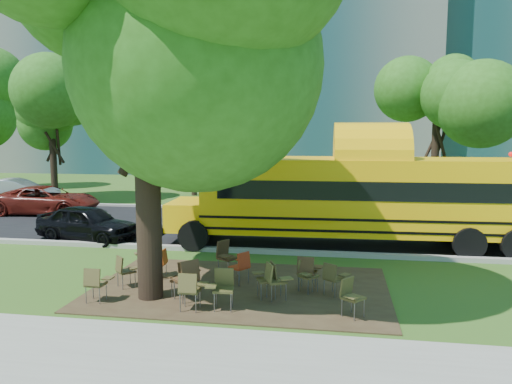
% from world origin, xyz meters
% --- Properties ---
extents(ground, '(160.00, 160.00, 0.00)m').
position_xyz_m(ground, '(0.00, 0.00, 0.00)').
color(ground, '#30581B').
rests_on(ground, ground).
extents(sidewalk, '(60.00, 4.00, 0.04)m').
position_xyz_m(sidewalk, '(0.00, -5.00, 0.02)').
color(sidewalk, gray).
rests_on(sidewalk, ground).
extents(dirt_patch, '(7.00, 4.50, 0.03)m').
position_xyz_m(dirt_patch, '(1.00, -0.50, 0.01)').
color(dirt_patch, '#382819').
rests_on(dirt_patch, ground).
extents(asphalt_road, '(80.00, 8.00, 0.04)m').
position_xyz_m(asphalt_road, '(0.00, 7.00, 0.02)').
color(asphalt_road, black).
rests_on(asphalt_road, ground).
extents(kerb_near, '(80.00, 0.25, 0.14)m').
position_xyz_m(kerb_near, '(0.00, 3.00, 0.07)').
color(kerb_near, gray).
rests_on(kerb_near, ground).
extents(kerb_far, '(80.00, 0.25, 0.14)m').
position_xyz_m(kerb_far, '(0.00, 11.10, 0.07)').
color(kerb_far, gray).
rests_on(kerb_far, ground).
extents(building_main, '(38.00, 16.00, 22.00)m').
position_xyz_m(building_main, '(-8.00, 36.00, 11.00)').
color(building_main, slate).
rests_on(building_main, ground).
extents(bg_tree_0, '(5.20, 5.20, 7.18)m').
position_xyz_m(bg_tree_0, '(-12.00, 13.00, 4.57)').
color(bg_tree_0, black).
rests_on(bg_tree_0, ground).
extents(bg_tree_2, '(4.80, 4.80, 6.62)m').
position_xyz_m(bg_tree_2, '(-5.00, 16.00, 4.21)').
color(bg_tree_2, black).
rests_on(bg_tree_2, ground).
extents(bg_tree_3, '(5.60, 5.60, 7.84)m').
position_xyz_m(bg_tree_3, '(8.00, 14.00, 5.03)').
color(bg_tree_3, black).
rests_on(bg_tree_3, ground).
extents(main_tree, '(7.20, 7.20, 9.71)m').
position_xyz_m(main_tree, '(-0.87, -1.50, 6.10)').
color(main_tree, black).
rests_on(main_tree, ground).
extents(school_bus, '(11.92, 3.06, 2.89)m').
position_xyz_m(school_bus, '(4.15, 4.35, 1.67)').
color(school_bus, '#F7B407').
rests_on(school_bus, ground).
extents(chair_0, '(0.52, 0.48, 0.82)m').
position_xyz_m(chair_0, '(-1.93, -2.02, 0.50)').
color(chair_0, '#4C4321').
rests_on(chair_0, ground).
extents(chair_1, '(0.69, 0.54, 0.80)m').
position_xyz_m(chair_1, '(-1.74, -0.94, 0.49)').
color(chair_1, '#473C1F').
rests_on(chair_1, ground).
extents(chair_2, '(0.66, 0.83, 0.97)m').
position_xyz_m(chair_2, '(0.03, -1.57, 0.60)').
color(chair_2, '#4E321B').
rests_on(chair_2, ground).
extents(chair_3, '(0.60, 0.47, 0.77)m').
position_xyz_m(chair_3, '(-0.22, -1.29, 0.48)').
color(chair_3, '#472E19').
rests_on(chair_3, ground).
extents(chair_4, '(0.55, 0.51, 0.86)m').
position_xyz_m(chair_4, '(0.27, -2.19, 0.53)').
color(chair_4, '#4B4320').
rests_on(chair_4, ground).
extents(chair_5, '(0.59, 0.58, 0.88)m').
position_xyz_m(chair_5, '(0.90, -1.95, 0.55)').
color(chair_5, '#46421E').
rests_on(chair_5, ground).
extents(chair_6, '(0.65, 0.57, 0.83)m').
position_xyz_m(chair_6, '(1.75, -1.07, 0.52)').
color(chair_6, '#453D1E').
rests_on(chair_6, ground).
extents(chair_7, '(0.67, 0.53, 0.79)m').
position_xyz_m(chair_7, '(3.20, -0.71, 0.49)').
color(chair_7, '#453D1E').
rests_on(chair_7, ground).
extents(chair_8, '(0.46, 0.50, 0.78)m').
position_xyz_m(chair_8, '(-1.17, -0.04, 0.48)').
color(chair_8, '#AB4312').
rests_on(chair_8, ground).
extents(chair_9, '(0.78, 0.63, 0.94)m').
position_xyz_m(chair_9, '(-1.44, -0.03, 0.58)').
color(chair_9, brown).
rests_on(chair_9, ground).
extents(chair_10, '(0.62, 0.78, 0.93)m').
position_xyz_m(chair_10, '(0.42, 0.49, 0.57)').
color(chair_10, '#412C17').
rests_on(chair_10, ground).
extents(chair_11, '(0.56, 0.71, 0.83)m').
position_xyz_m(chair_11, '(0.96, -0.17, 0.51)').
color(chair_11, '#A72E11').
rests_on(chair_11, ground).
extents(chair_12, '(0.53, 0.67, 0.78)m').
position_xyz_m(chair_12, '(2.58, -0.52, 0.48)').
color(chair_12, brown).
rests_on(chair_12, ground).
extents(chair_13, '(0.63, 0.51, 0.86)m').
position_xyz_m(chair_13, '(2.60, -0.43, 0.53)').
color(chair_13, '#422D17').
rests_on(chair_13, ground).
extents(chair_14, '(0.69, 0.58, 0.86)m').
position_xyz_m(chair_14, '(1.92, -1.22, 0.53)').
color(chair_14, brown).
rests_on(chair_14, ground).
extents(chair_15, '(0.55, 0.70, 0.81)m').
position_xyz_m(chair_15, '(3.56, -1.97, 0.50)').
color(chair_15, '#4E4621').
rests_on(chair_15, ground).
extents(black_car, '(3.83, 2.17, 1.23)m').
position_xyz_m(black_car, '(-5.21, 3.80, 0.62)').
color(black_car, black).
rests_on(black_car, ground).
extents(bg_car_silver, '(4.30, 2.23, 1.35)m').
position_xyz_m(bg_car_silver, '(-12.75, 10.80, 0.67)').
color(bg_car_silver, '#A9A9AE').
rests_on(bg_car_silver, ground).
extents(bg_car_red, '(4.80, 2.49, 1.29)m').
position_xyz_m(bg_car_red, '(-9.68, 8.50, 0.65)').
color(bg_car_red, '#52130E').
rests_on(bg_car_red, ground).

